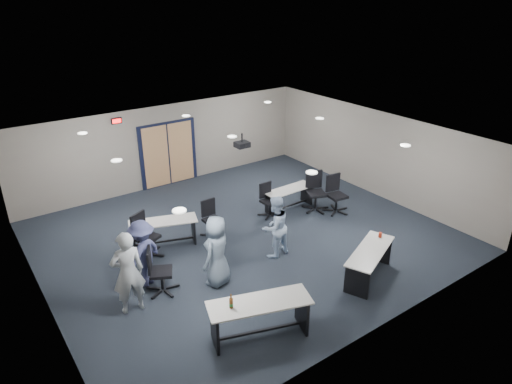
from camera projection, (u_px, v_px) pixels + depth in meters
floor at (244, 236)px, 12.26m from camera, size 10.00×10.00×0.00m
back_wall at (167, 145)px, 15.04m from camera, size 10.00×0.04×2.70m
front_wall at (381, 272)px, 8.36m from camera, size 10.00×0.04×2.70m
left_wall at (36, 250)px, 9.05m from camera, size 0.04×9.00×2.70m
right_wall at (375, 153)px, 14.35m from camera, size 0.04×9.00×2.70m
ceiling at (243, 140)px, 11.15m from camera, size 10.00×9.00×0.04m
double_door at (169, 154)px, 15.13m from camera, size 2.00×0.07×2.20m
exit_sign at (116, 121)px, 13.70m from camera, size 0.32×0.07×0.18m
ceiling_projector at (242, 144)px, 11.80m from camera, size 0.35×0.32×0.37m
ceiling_can_lights at (238, 139)px, 11.34m from camera, size 6.24×5.74×0.02m
table_front_left at (259, 313)px, 8.55m from camera, size 2.05×1.24×1.08m
table_front_right at (370, 259)px, 10.33m from camera, size 1.88×1.25×0.84m
table_back_left at (164, 228)px, 11.69m from camera, size 1.80×1.11×0.69m
table_back_right at (289, 195)px, 13.63m from camera, size 1.61×0.57×0.65m
chair_back_a at (147, 236)px, 11.14m from camera, size 0.95×0.95×1.13m
chair_back_b at (213, 219)px, 12.09m from camera, size 0.65×0.65×1.00m
chair_back_c at (270, 200)px, 13.17m from camera, size 0.63×0.63×0.99m
chair_back_d at (316, 192)px, 13.48m from camera, size 0.97×0.97×1.18m
chair_loose_left at (161, 270)px, 9.85m from camera, size 0.91×0.91×1.07m
chair_loose_right at (337, 195)px, 13.37m from camera, size 0.80×0.80×1.13m
person_gray at (128, 273)px, 9.10m from camera, size 0.71×0.50×1.83m
person_plaid at (217, 251)px, 10.01m from camera, size 0.96×0.85×1.66m
person_lightblue at (275, 227)px, 11.10m from camera, size 0.83×0.68×1.59m
person_back at (143, 254)px, 9.98m from camera, size 1.18×1.02×1.59m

